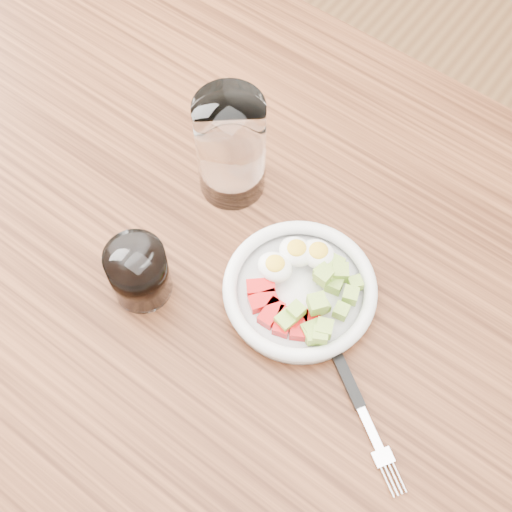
{
  "coord_description": "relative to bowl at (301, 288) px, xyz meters",
  "views": [
    {
      "loc": [
        0.24,
        -0.33,
        1.61
      ],
      "look_at": [
        -0.01,
        0.01,
        0.8
      ],
      "focal_mm": 50.0,
      "sensor_mm": 36.0,
      "label": 1
    }
  ],
  "objects": [
    {
      "name": "dining_table",
      "position": [
        -0.06,
        -0.01,
        -0.12
      ],
      "size": [
        1.5,
        0.9,
        0.77
      ],
      "color": "brown",
      "rests_on": "ground"
    },
    {
      "name": "water_glass",
      "position": [
        -0.18,
        0.09,
        0.06
      ],
      "size": [
        0.09,
        0.09,
        0.16
      ],
      "primitive_type": "cylinder",
      "color": "white",
      "rests_on": "dining_table"
    },
    {
      "name": "coffee_glass",
      "position": [
        -0.17,
        -0.11,
        0.02
      ],
      "size": [
        0.08,
        0.08,
        0.09
      ],
      "color": "white",
      "rests_on": "dining_table"
    },
    {
      "name": "ground",
      "position": [
        -0.06,
        -0.01,
        -0.79
      ],
      "size": [
        4.0,
        4.0,
        0.0
      ],
      "primitive_type": "plane",
      "color": "brown",
      "rests_on": "ground"
    },
    {
      "name": "bowl",
      "position": [
        0.0,
        0.0,
        0.0
      ],
      "size": [
        0.2,
        0.2,
        0.05
      ],
      "color": "white",
      "rests_on": "dining_table"
    },
    {
      "name": "fork",
      "position": [
        0.13,
        -0.07,
        -0.01
      ],
      "size": [
        0.18,
        0.12,
        0.01
      ],
      "color": "black",
      "rests_on": "dining_table"
    }
  ]
}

